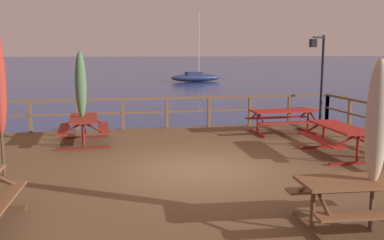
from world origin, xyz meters
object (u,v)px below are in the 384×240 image
picnic_table_mid_right (370,192)px  sailboat_distant (196,77)px  picnic_table_back_right (340,134)px  lamp_post_hooked (319,67)px  picnic_table_front_right (283,116)px  patio_umbrella_short_back (81,85)px  picnic_table_front_left (84,124)px  patio_umbrella_tall_mid_left (377,123)px

picnic_table_mid_right → sailboat_distant: size_ratio=0.29×
picnic_table_back_right → lamp_post_hooked: lamp_post_hooked is taller
picnic_table_back_right → picnic_table_front_right: (-0.20, 3.16, -0.00)m
patio_umbrella_short_back → lamp_post_hooked: size_ratio=0.83×
picnic_table_front_left → picnic_table_front_right: (6.28, 0.39, 0.00)m
picnic_table_front_left → patio_umbrella_short_back: size_ratio=0.75×
picnic_table_mid_right → sailboat_distant: sailboat_distant is taller
patio_umbrella_tall_mid_left → picnic_table_front_right: bearing=76.9°
picnic_table_front_left → patio_umbrella_tall_mid_left: 8.53m
picnic_table_front_right → sailboat_distant: 36.19m
lamp_post_hooked → sailboat_distant: sailboat_distant is taller
picnic_table_mid_right → patio_umbrella_tall_mid_left: bearing=-76.7°
picnic_table_front_left → lamp_post_hooked: size_ratio=0.62×
picnic_table_mid_right → lamp_post_hooked: bearing=68.0°
picnic_table_front_left → picnic_table_mid_right: 8.43m
patio_umbrella_short_back → lamp_post_hooked: (8.01, 1.34, 0.43)m
picnic_table_mid_right → picnic_table_front_right: size_ratio=1.04×
patio_umbrella_short_back → lamp_post_hooked: 8.13m
picnic_table_front_left → sailboat_distant: sailboat_distant is taller
sailboat_distant → picnic_table_back_right: bearing=-96.1°
picnic_table_mid_right → patio_umbrella_short_back: 8.59m
picnic_table_front_left → picnic_table_front_right: bearing=3.6°
sailboat_distant → picnic_table_mid_right: bearing=-98.0°
picnic_table_mid_right → lamp_post_hooked: lamp_post_hooked is taller
picnic_table_back_right → patio_umbrella_tall_mid_left: bearing=-114.1°
picnic_table_mid_right → picnic_table_front_right: same height
picnic_table_front_right → patio_umbrella_short_back: bearing=-177.2°
picnic_table_front_left → lamp_post_hooked: (7.97, 1.42, 1.55)m
patio_umbrella_tall_mid_left → sailboat_distant: size_ratio=0.33×
picnic_table_mid_right → patio_umbrella_tall_mid_left: patio_umbrella_tall_mid_left is taller
patio_umbrella_short_back → sailboat_distant: sailboat_distant is taller
patio_umbrella_short_back → lamp_post_hooked: bearing=9.5°
picnic_table_front_left → sailboat_distant: 37.85m
picnic_table_mid_right → patio_umbrella_tall_mid_left: (0.01, -0.03, 1.05)m
picnic_table_front_right → patio_umbrella_tall_mid_left: (-1.75, -7.54, 1.05)m
picnic_table_front_right → sailboat_distant: bearing=83.0°
picnic_table_front_left → picnic_table_mid_right: size_ratio=0.89×
picnic_table_mid_right → patio_umbrella_tall_mid_left: size_ratio=0.87×
sailboat_distant → lamp_post_hooked: bearing=-94.4°
patio_umbrella_short_back → sailboat_distant: bearing=73.5°
picnic_table_mid_right → sailboat_distant: 43.86m
picnic_table_front_left → picnic_table_back_right: same height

